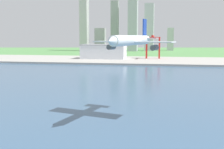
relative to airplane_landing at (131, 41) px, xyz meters
name	(u,v)px	position (x,y,z in m)	size (l,w,h in m)	color
ground_plane	(118,78)	(-27.99, 129.44, -35.54)	(2400.00, 2400.00, 0.00)	#52884A
water_bay	(103,90)	(-27.99, 69.44, -35.46)	(840.00, 360.00, 0.15)	#385675
industrial_pier	(139,60)	(-27.99, 319.44, -34.29)	(840.00, 140.00, 2.50)	#A09D96
airplane_landing	(131,41)	(0.00, 0.00, 0.00)	(38.27, 45.83, 14.69)	silver
port_crane_red	(153,42)	(-8.28, 344.00, -7.14)	(22.35, 35.41, 36.43)	red
warehouse_main	(104,51)	(-83.99, 327.30, -21.85)	(69.46, 34.44, 22.33)	silver
distant_skyline	(123,27)	(-100.05, 638.00, 25.57)	(237.46, 75.59, 149.95)	#B0AEB1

